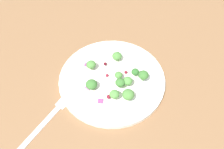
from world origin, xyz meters
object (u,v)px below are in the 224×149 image
object	(u,v)px
plate	(112,79)
broccoli_floret_0	(91,65)
fork	(46,121)
broccoli_floret_1	(120,83)
broccoli_floret_2	(128,80)

from	to	relation	value
plate	broccoli_floret_0	size ratio (longest dim) A/B	10.75
broccoli_floret_0	fork	xyz separation A→B (cm)	(-8.96, -14.97, -2.90)
plate	broccoli_floret_1	xyz separation A→B (cm)	(2.15, -2.92, 2.55)
plate	broccoli_floret_1	world-z (taller)	broccoli_floret_1
broccoli_floret_1	plate	bearing A→B (deg)	126.41
broccoli_floret_1	broccoli_floret_2	world-z (taller)	broccoli_floret_1
plate	fork	xyz separation A→B (cm)	(-14.43, -12.53, -0.61)
fork	broccoli_floret_1	bearing A→B (deg)	30.08
broccoli_floret_0	broccoli_floret_2	distance (cm)	10.36
broccoli_floret_1	fork	distance (cm)	19.43
broccoli_floret_0	broccoli_floret_1	world-z (taller)	broccoli_floret_1
broccoli_floret_0	broccoli_floret_1	distance (cm)	9.33
plate	broccoli_floret_0	distance (cm)	6.42
broccoli_floret_0	fork	bearing A→B (deg)	-120.90
plate	fork	bearing A→B (deg)	-139.04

